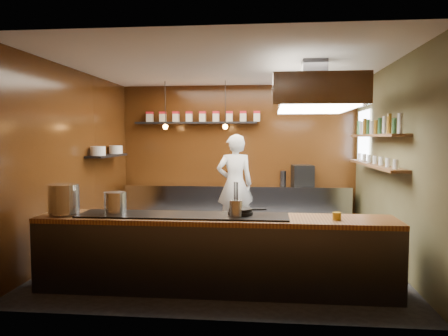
# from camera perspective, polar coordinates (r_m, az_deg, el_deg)

# --- Properties ---
(floor) EXTENTS (5.00, 5.00, 0.00)m
(floor) POSITION_cam_1_polar(r_m,az_deg,el_deg) (7.15, 0.42, -11.32)
(floor) COLOR black
(floor) RESTS_ON ground
(back_wall) EXTENTS (5.00, 0.00, 5.00)m
(back_wall) POSITION_cam_1_polar(r_m,az_deg,el_deg) (9.39, 1.87, 1.64)
(back_wall) COLOR #321909
(back_wall) RESTS_ON ground
(left_wall) EXTENTS (0.00, 5.00, 5.00)m
(left_wall) POSITION_cam_1_polar(r_m,az_deg,el_deg) (7.56, -18.80, 0.84)
(left_wall) COLOR #321909
(left_wall) RESTS_ON ground
(right_wall) EXTENTS (0.00, 5.00, 5.00)m
(right_wall) POSITION_cam_1_polar(r_m,az_deg,el_deg) (7.12, 20.90, 0.61)
(right_wall) COLOR brown
(right_wall) RESTS_ON ground
(ceiling) EXTENTS (5.00, 5.00, 0.00)m
(ceiling) POSITION_cam_1_polar(r_m,az_deg,el_deg) (6.98, 0.43, 13.17)
(ceiling) COLOR silver
(ceiling) RESTS_ON back_wall
(window_pane) EXTENTS (0.00, 1.00, 1.00)m
(window_pane) POSITION_cam_1_polar(r_m,az_deg,el_deg) (8.75, 17.76, 3.89)
(window_pane) COLOR white
(window_pane) RESTS_ON right_wall
(prep_counter) EXTENTS (4.60, 0.65, 0.90)m
(prep_counter) POSITION_cam_1_polar(r_m,az_deg,el_deg) (9.17, 1.71, -5.02)
(prep_counter) COLOR silver
(prep_counter) RESTS_ON floor
(pass_counter) EXTENTS (4.40, 0.72, 0.94)m
(pass_counter) POSITION_cam_1_polar(r_m,az_deg,el_deg) (5.49, -1.24, -11.03)
(pass_counter) COLOR #38383D
(pass_counter) RESTS_ON floor
(tin_shelf) EXTENTS (2.60, 0.26, 0.04)m
(tin_shelf) POSITION_cam_1_polar(r_m,az_deg,el_deg) (9.36, -3.72, 5.91)
(tin_shelf) COLOR black
(tin_shelf) RESTS_ON back_wall
(plate_shelf) EXTENTS (0.30, 1.40, 0.04)m
(plate_shelf) POSITION_cam_1_polar(r_m,az_deg,el_deg) (8.42, -14.98, 1.57)
(plate_shelf) COLOR black
(plate_shelf) RESTS_ON left_wall
(bottle_shelf_upper) EXTENTS (0.26, 2.80, 0.04)m
(bottle_shelf_upper) POSITION_cam_1_polar(r_m,az_deg,el_deg) (7.36, 19.17, 4.03)
(bottle_shelf_upper) COLOR brown
(bottle_shelf_upper) RESTS_ON right_wall
(bottle_shelf_lower) EXTENTS (0.26, 2.80, 0.04)m
(bottle_shelf_lower) POSITION_cam_1_polar(r_m,az_deg,el_deg) (7.37, 19.08, 0.37)
(bottle_shelf_lower) COLOR brown
(bottle_shelf_lower) RESTS_ON right_wall
(extractor_hood) EXTENTS (1.20, 2.00, 0.72)m
(extractor_hood) POSITION_cam_1_polar(r_m,az_deg,el_deg) (6.52, 11.68, 9.34)
(extractor_hood) COLOR #38383D
(extractor_hood) RESTS_ON ceiling
(pendant_left) EXTENTS (0.10, 0.10, 0.95)m
(pendant_left) POSITION_cam_1_polar(r_m,az_deg,el_deg) (8.81, -7.66, 5.69)
(pendant_left) COLOR black
(pendant_left) RESTS_ON ceiling
(pendant_right) EXTENTS (0.10, 0.10, 0.95)m
(pendant_right) POSITION_cam_1_polar(r_m,az_deg,el_deg) (8.61, 0.17, 5.76)
(pendant_right) COLOR black
(pendant_right) RESTS_ON ceiling
(storage_tins) EXTENTS (2.43, 0.13, 0.22)m
(storage_tins) POSITION_cam_1_polar(r_m,az_deg,el_deg) (9.34, -2.81, 6.73)
(storage_tins) COLOR beige
(storage_tins) RESTS_ON tin_shelf
(plate_stacks) EXTENTS (0.26, 1.16, 0.16)m
(plate_stacks) POSITION_cam_1_polar(r_m,az_deg,el_deg) (8.41, -14.99, 2.25)
(plate_stacks) COLOR white
(plate_stacks) RESTS_ON plate_shelf
(bottles) EXTENTS (0.06, 2.66, 0.24)m
(bottles) POSITION_cam_1_polar(r_m,az_deg,el_deg) (7.36, 19.19, 5.12)
(bottles) COLOR silver
(bottles) RESTS_ON bottle_shelf_upper
(wine_glasses) EXTENTS (0.07, 2.37, 0.13)m
(wine_glasses) POSITION_cam_1_polar(r_m,az_deg,el_deg) (7.37, 19.10, 1.03)
(wine_glasses) COLOR silver
(wine_glasses) RESTS_ON bottle_shelf_lower
(stockpot_large) EXTENTS (0.44, 0.44, 0.37)m
(stockpot_large) POSITION_cam_1_polar(r_m,az_deg,el_deg) (5.82, -20.20, -3.80)
(stockpot_large) COLOR silver
(stockpot_large) RESTS_ON pass_counter
(stockpot_small) EXTENTS (0.30, 0.30, 0.27)m
(stockpot_small) POSITION_cam_1_polar(r_m,az_deg,el_deg) (5.66, -14.05, -4.41)
(stockpot_small) COLOR silver
(stockpot_small) RESTS_ON pass_counter
(utensil_crock) EXTENTS (0.19, 0.19, 0.20)m
(utensil_crock) POSITION_cam_1_polar(r_m,az_deg,el_deg) (5.26, 1.57, -5.30)
(utensil_crock) COLOR #B5B7BC
(utensil_crock) RESTS_ON pass_counter
(frying_pan) EXTENTS (0.47, 0.31, 0.08)m
(frying_pan) POSITION_cam_1_polar(r_m,az_deg,el_deg) (5.40, 2.20, -5.71)
(frying_pan) COLOR black
(frying_pan) RESTS_ON pass_counter
(butter_jar) EXTENTS (0.13, 0.13, 0.09)m
(butter_jar) POSITION_cam_1_polar(r_m,az_deg,el_deg) (5.34, 14.51, -6.09)
(butter_jar) COLOR gold
(butter_jar) RESTS_ON pass_counter
(espresso_machine) EXTENTS (0.46, 0.45, 0.42)m
(espresso_machine) POSITION_cam_1_polar(r_m,az_deg,el_deg) (9.15, 10.23, -0.94)
(espresso_machine) COLOR black
(espresso_machine) RESTS_ON prep_counter
(chef) EXTENTS (0.80, 0.62, 1.95)m
(chef) POSITION_cam_1_polar(r_m,az_deg,el_deg) (8.54, 1.41, -2.13)
(chef) COLOR silver
(chef) RESTS_ON floor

